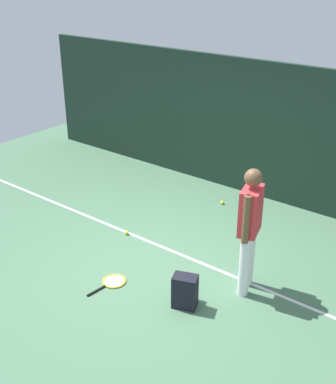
{
  "coord_description": "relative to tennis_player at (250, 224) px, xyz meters",
  "views": [
    {
      "loc": [
        3.79,
        -4.5,
        3.94
      ],
      "look_at": [
        0.0,
        0.4,
        1.0
      ],
      "focal_mm": 46.37,
      "sensor_mm": 36.0,
      "label": 1
    }
  ],
  "objects": [
    {
      "name": "ground_plane",
      "position": [
        -1.32,
        -0.34,
        -0.97
      ],
      "size": [
        12.0,
        12.0,
        0.0
      ],
      "primitive_type": "plane",
      "color": "#4C7556"
    },
    {
      "name": "backpack",
      "position": [
        -0.42,
        -0.76,
        -0.76
      ],
      "size": [
        0.35,
        0.35,
        0.44
      ],
      "rotation": [
        0.0,
        0.0,
        3.5
      ],
      "color": "black",
      "rests_on": "ground"
    },
    {
      "name": "tennis_racket",
      "position": [
        -1.46,
        -0.97,
        -0.95
      ],
      "size": [
        0.36,
        0.63,
        0.03
      ],
      "rotation": [
        0.0,
        0.0,
        1.46
      ],
      "color": "black",
      "rests_on": "ground"
    },
    {
      "name": "tennis_player",
      "position": [
        0.0,
        0.0,
        0.0
      ],
      "size": [
        0.32,
        0.51,
        1.7
      ],
      "rotation": [
        0.0,
        0.0,
        -1.3
      ],
      "color": "white",
      "rests_on": "ground"
    },
    {
      "name": "tennis_ball_near_player",
      "position": [
        -2.17,
        0.09,
        -0.93
      ],
      "size": [
        0.07,
        0.07,
        0.07
      ],
      "primitive_type": "sphere",
      "color": "#CCE033",
      "rests_on": "ground"
    },
    {
      "name": "back_fence",
      "position": [
        -1.32,
        2.66,
        0.24
      ],
      "size": [
        10.0,
        0.1,
        2.41
      ],
      "primitive_type": "cube",
      "color": "#192D23",
      "rests_on": "ground"
    },
    {
      "name": "court_line",
      "position": [
        -1.32,
        0.14,
        -0.96
      ],
      "size": [
        9.0,
        0.05,
        0.0
      ],
      "primitive_type": "cube",
      "color": "white",
      "rests_on": "ground"
    },
    {
      "name": "tennis_ball_by_fence",
      "position": [
        -1.54,
        1.92,
        -0.93
      ],
      "size": [
        0.07,
        0.07,
        0.07
      ],
      "primitive_type": "sphere",
      "color": "#CCE033",
      "rests_on": "ground"
    }
  ]
}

